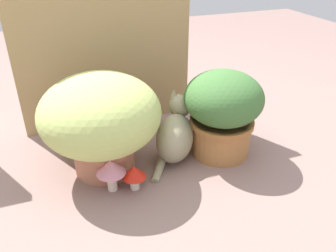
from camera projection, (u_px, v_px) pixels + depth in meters
ground_plane at (148, 177)px, 1.53m from camera, size 6.00×6.00×0.00m
cardboard_backdrop at (104, 34)px, 1.73m from camera, size 0.91×0.03×1.00m
grass_planter at (101, 119)px, 1.46m from camera, size 0.52×0.52×0.45m
leafy_planter at (223, 110)px, 1.59m from camera, size 0.37×0.37×0.41m
cat at (176, 134)px, 1.61m from camera, size 0.31×0.33×0.32m
mushroom_ornament_red at (134, 173)px, 1.42m from camera, size 0.10×0.10×0.11m
mushroom_ornament_pink at (111, 168)px, 1.40m from camera, size 0.12×0.12×0.15m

